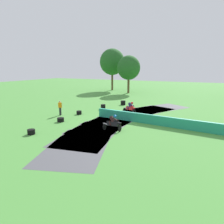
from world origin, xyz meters
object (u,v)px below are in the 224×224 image
Objects in this scene: tire_stack_near at (123,103)px; tire_stack_mid_b at (79,113)px; tire_stack_far at (61,120)px; tire_stack_extra_a at (31,132)px; motorcycle_chase_black at (113,123)px; motorcycle_lead_red at (131,108)px; track_marshal at (60,108)px; tire_stack_mid_a at (103,107)px.

tire_stack_near reaches higher than tire_stack_mid_b.
tire_stack_near is 1.16× the size of tire_stack_mid_b.
tire_stack_extra_a is (0.52, -4.17, 0.00)m from tire_stack_far.
tire_stack_extra_a is at bearing -143.94° from motorcycle_chase_black.
motorcycle_lead_red is 11.66m from tire_stack_extra_a.
track_marshal reaches higher than tire_stack_extra_a.
tire_stack_far is 1.10× the size of tire_stack_extra_a.
tire_stack_mid_a is 1.03× the size of tire_stack_mid_b.
motorcycle_lead_red is 4.12m from tire_stack_mid_a.
track_marshal reaches higher than tire_stack_near.
motorcycle_lead_red is at bearing -10.31° from tire_stack_mid_a.
tire_stack_mid_a reaches higher than tire_stack_far.
tire_stack_near is 0.41× the size of track_marshal.
motorcycle_chase_black reaches higher than tire_stack_extra_a.
track_marshal is at bearing 110.80° from tire_stack_extra_a.
tire_stack_far is at bearing -98.48° from tire_stack_near.
tire_stack_mid_b and tire_stack_extra_a have the same top height.
tire_stack_far is (-4.69, -6.71, -0.43)m from motorcycle_lead_red.
motorcycle_lead_red is 5.55m from tire_stack_near.
tire_stack_extra_a is at bearing -90.63° from tire_stack_mid_a.
motorcycle_lead_red reaches higher than tire_stack_mid_b.
tire_stack_mid_b is 7.75m from tire_stack_extra_a.
tire_stack_mid_a is at bearing 63.73° from track_marshal.
tire_stack_far is at bearing -49.48° from track_marshal.
motorcycle_lead_red is 2.63× the size of tire_stack_far.
motorcycle_lead_red is 7.98m from track_marshal.
track_marshal is (-6.61, -4.46, 0.19)m from motorcycle_lead_red.
motorcycle_chase_black is (1.23, -6.95, -0.00)m from motorcycle_lead_red.
motorcycle_chase_black is 5.93m from tire_stack_far.
tire_stack_near is at bearing 85.66° from tire_stack_extra_a.
tire_stack_mid_b is at bearing -103.73° from tire_stack_mid_a.
tire_stack_near is at bearing 75.62° from tire_stack_mid_b.
tire_stack_near is at bearing 81.52° from tire_stack_far.
motorcycle_lead_red is at bearing 100.01° from motorcycle_chase_black.
tire_stack_near is at bearing 74.98° from tire_stack_mid_a.
tire_stack_mid_b is 0.88× the size of tire_stack_far.
motorcycle_chase_black reaches higher than tire_stack_mid_a.
motorcycle_lead_red reaches higher than motorcycle_chase_black.
tire_stack_extra_a is (-4.17, -10.88, -0.43)m from motorcycle_lead_red.
motorcycle_lead_red is 2.91× the size of tire_stack_extra_a.
motorcycle_chase_black is 2.50× the size of tire_stack_near.
tire_stack_near is at bearing 109.97° from motorcycle_chase_black.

